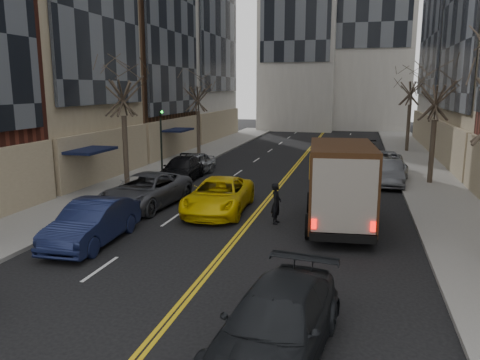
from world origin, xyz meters
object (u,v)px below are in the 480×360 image
object	(u,v)px
observer_sedan	(276,325)
taxi	(219,196)
ups_truck	(340,185)
pedestrian	(276,203)

from	to	relation	value
observer_sedan	taxi	world-z (taller)	taxi
ups_truck	taxi	distance (m)	5.83
observer_sedan	taxi	distance (m)	12.33
ups_truck	pedestrian	xyz separation A→B (m)	(-2.66, -0.08, -0.92)
ups_truck	observer_sedan	world-z (taller)	ups_truck
ups_truck	taxi	world-z (taller)	ups_truck
ups_truck	observer_sedan	xyz separation A→B (m)	(-0.88, -10.25, -1.04)
ups_truck	pedestrian	bearing A→B (deg)	176.64
ups_truck	taxi	size ratio (longest dim) A/B	1.19
observer_sedan	pedestrian	size ratio (longest dim) A/B	3.11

